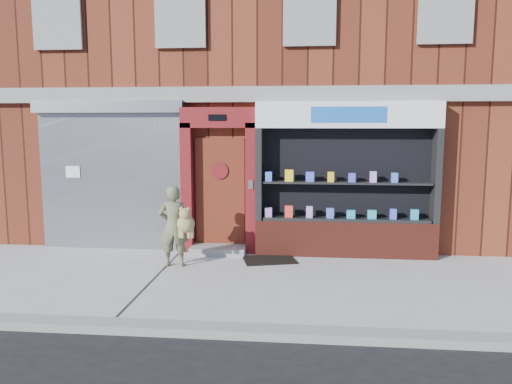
# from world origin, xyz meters

# --- Properties ---
(ground) EXTENTS (80.00, 80.00, 0.00)m
(ground) POSITION_xyz_m (0.00, 0.00, 0.00)
(ground) COLOR #9E9E99
(ground) RESTS_ON ground
(curb) EXTENTS (60.00, 0.30, 0.12)m
(curb) POSITION_xyz_m (0.00, -2.15, 0.06)
(curb) COLOR gray
(curb) RESTS_ON ground
(building) EXTENTS (12.00, 8.16, 8.00)m
(building) POSITION_xyz_m (-0.00, 5.99, 4.00)
(building) COLOR #531F13
(building) RESTS_ON ground
(shutter_bay) EXTENTS (3.10, 0.30, 3.04)m
(shutter_bay) POSITION_xyz_m (-3.00, 1.93, 1.72)
(shutter_bay) COLOR gray
(shutter_bay) RESTS_ON ground
(red_door_bay) EXTENTS (1.52, 0.58, 2.90)m
(red_door_bay) POSITION_xyz_m (-0.75, 1.86, 1.46)
(red_door_bay) COLOR #5B0F12
(red_door_bay) RESTS_ON ground
(pharmacy_bay) EXTENTS (3.50, 0.41, 3.00)m
(pharmacy_bay) POSITION_xyz_m (1.75, 1.81, 1.37)
(pharmacy_bay) COLOR maroon
(pharmacy_bay) RESTS_ON ground
(woman) EXTENTS (0.70, 0.48, 1.48)m
(woman) POSITION_xyz_m (-1.37, 0.75, 0.76)
(woman) COLOR #606341
(woman) RESTS_ON ground
(doormat) EXTENTS (1.10, 0.90, 0.02)m
(doormat) POSITION_xyz_m (0.30, 1.29, 0.01)
(doormat) COLOR black
(doormat) RESTS_ON ground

